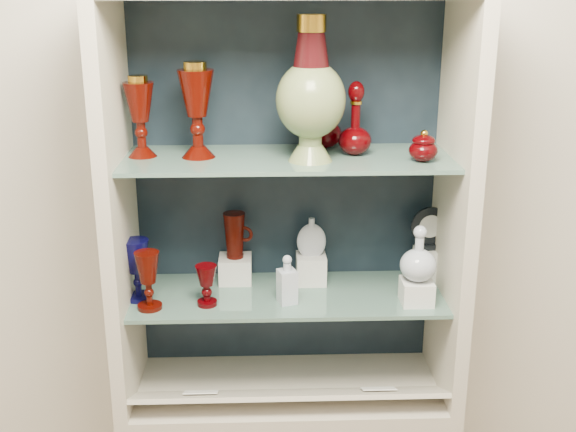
{
  "coord_description": "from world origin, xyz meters",
  "views": [
    {
      "loc": [
        -0.07,
        -0.43,
        1.95
      ],
      "look_at": [
        0.0,
        1.53,
        1.3
      ],
      "focal_mm": 45.0,
      "sensor_mm": 36.0,
      "label": 1
    }
  ],
  "objects_px": {
    "cobalt_goblet": "(137,270)",
    "cameo_medallion": "(430,228)",
    "lidded_bowl": "(423,145)",
    "pedestal_lamp_left": "(140,117)",
    "pedestal_lamp_right": "(197,110)",
    "ruby_goblet_tall": "(148,281)",
    "enamel_urn": "(311,90)",
    "flat_flask": "(311,236)",
    "ruby_pitcher": "(235,235)",
    "clear_round_decanter": "(419,255)",
    "ruby_decanter_a": "(326,106)",
    "ruby_goblet_small": "(207,285)",
    "ruby_decanter_b": "(356,116)",
    "clear_square_bottle": "(287,279)"
  },
  "relations": [
    {
      "from": "cobalt_goblet",
      "to": "cameo_medallion",
      "type": "height_order",
      "value": "cameo_medallion"
    },
    {
      "from": "lidded_bowl",
      "to": "pedestal_lamp_left",
      "type": "bearing_deg",
      "value": 173.66
    },
    {
      "from": "pedestal_lamp_right",
      "to": "cameo_medallion",
      "type": "relative_size",
      "value": 1.88
    },
    {
      "from": "lidded_bowl",
      "to": "ruby_goblet_tall",
      "type": "xyz_separation_m",
      "value": [
        -0.77,
        -0.02,
        -0.38
      ]
    },
    {
      "from": "enamel_urn",
      "to": "lidded_bowl",
      "type": "bearing_deg",
      "value": -3.67
    },
    {
      "from": "lidded_bowl",
      "to": "flat_flask",
      "type": "distance_m",
      "value": 0.45
    },
    {
      "from": "ruby_pitcher",
      "to": "lidded_bowl",
      "type": "bearing_deg",
      "value": -1.83
    },
    {
      "from": "cobalt_goblet",
      "to": "ruby_goblet_tall",
      "type": "relative_size",
      "value": 1.07
    },
    {
      "from": "pedestal_lamp_right",
      "to": "clear_round_decanter",
      "type": "height_order",
      "value": "pedestal_lamp_right"
    },
    {
      "from": "ruby_decanter_a",
      "to": "enamel_urn",
      "type": "bearing_deg",
      "value": -109.71
    },
    {
      "from": "ruby_goblet_small",
      "to": "flat_flask",
      "type": "xyz_separation_m",
      "value": [
        0.31,
        0.15,
        0.09
      ]
    },
    {
      "from": "ruby_decanter_a",
      "to": "ruby_goblet_small",
      "type": "distance_m",
      "value": 0.62
    },
    {
      "from": "clear_round_decanter",
      "to": "ruby_goblet_tall",
      "type": "bearing_deg",
      "value": -179.26
    },
    {
      "from": "enamel_urn",
      "to": "ruby_pitcher",
      "type": "bearing_deg",
      "value": 146.48
    },
    {
      "from": "ruby_decanter_b",
      "to": "ruby_goblet_small",
      "type": "height_order",
      "value": "ruby_decanter_b"
    },
    {
      "from": "ruby_decanter_a",
      "to": "cobalt_goblet",
      "type": "bearing_deg",
      "value": -166.83
    },
    {
      "from": "pedestal_lamp_left",
      "to": "cameo_medallion",
      "type": "distance_m",
      "value": 0.93
    },
    {
      "from": "ruby_decanter_a",
      "to": "cameo_medallion",
      "type": "height_order",
      "value": "ruby_decanter_a"
    },
    {
      "from": "pedestal_lamp_left",
      "to": "lidded_bowl",
      "type": "height_order",
      "value": "pedestal_lamp_left"
    },
    {
      "from": "pedestal_lamp_left",
      "to": "enamel_urn",
      "type": "bearing_deg",
      "value": -8.08
    },
    {
      "from": "cameo_medallion",
      "to": "pedestal_lamp_left",
      "type": "bearing_deg",
      "value": 178.16
    },
    {
      "from": "ruby_goblet_small",
      "to": "clear_square_bottle",
      "type": "xyz_separation_m",
      "value": [
        0.23,
        0.01,
        0.01
      ]
    },
    {
      "from": "ruby_goblet_tall",
      "to": "clear_round_decanter",
      "type": "distance_m",
      "value": 0.77
    },
    {
      "from": "cobalt_goblet",
      "to": "flat_flask",
      "type": "xyz_separation_m",
      "value": [
        0.52,
        0.1,
        0.06
      ]
    },
    {
      "from": "enamel_urn",
      "to": "ruby_decanter_a",
      "type": "distance_m",
      "value": 0.18
    },
    {
      "from": "cobalt_goblet",
      "to": "clear_square_bottle",
      "type": "xyz_separation_m",
      "value": [
        0.44,
        -0.04,
        -0.02
      ]
    },
    {
      "from": "pedestal_lamp_right",
      "to": "lidded_bowl",
      "type": "xyz_separation_m",
      "value": [
        0.62,
        -0.07,
        -0.09
      ]
    },
    {
      "from": "enamel_urn",
      "to": "ruby_goblet_small",
      "type": "relative_size",
      "value": 3.2
    },
    {
      "from": "clear_square_bottle",
      "to": "ruby_goblet_small",
      "type": "bearing_deg",
      "value": -177.86
    },
    {
      "from": "ruby_decanter_a",
      "to": "flat_flask",
      "type": "xyz_separation_m",
      "value": [
        -0.04,
        -0.03,
        -0.39
      ]
    },
    {
      "from": "clear_round_decanter",
      "to": "clear_square_bottle",
      "type": "bearing_deg",
      "value": 177.53
    },
    {
      "from": "ruby_decanter_b",
      "to": "flat_flask",
      "type": "height_order",
      "value": "ruby_decanter_b"
    },
    {
      "from": "pedestal_lamp_right",
      "to": "ruby_goblet_small",
      "type": "bearing_deg",
      "value": -79.38
    },
    {
      "from": "lidded_bowl",
      "to": "ruby_goblet_small",
      "type": "bearing_deg",
      "value": -179.35
    },
    {
      "from": "enamel_urn",
      "to": "cobalt_goblet",
      "type": "relative_size",
      "value": 2.12
    },
    {
      "from": "ruby_goblet_tall",
      "to": "ruby_goblet_small",
      "type": "distance_m",
      "value": 0.17
    },
    {
      "from": "pedestal_lamp_right",
      "to": "ruby_goblet_tall",
      "type": "bearing_deg",
      "value": -146.63
    },
    {
      "from": "clear_round_decanter",
      "to": "ruby_decanter_a",
      "type": "bearing_deg",
      "value": 143.79
    },
    {
      "from": "ruby_decanter_a",
      "to": "ruby_goblet_small",
      "type": "relative_size",
      "value": 2.04
    },
    {
      "from": "enamel_urn",
      "to": "cobalt_goblet",
      "type": "bearing_deg",
      "value": 177.34
    },
    {
      "from": "pedestal_lamp_left",
      "to": "pedestal_lamp_right",
      "type": "distance_m",
      "value": 0.16
    },
    {
      "from": "ruby_decanter_a",
      "to": "flat_flask",
      "type": "distance_m",
      "value": 0.4
    },
    {
      "from": "enamel_urn",
      "to": "ruby_goblet_tall",
      "type": "xyz_separation_m",
      "value": [
        -0.46,
        -0.04,
        -0.53
      ]
    },
    {
      "from": "ruby_decanter_a",
      "to": "lidded_bowl",
      "type": "height_order",
      "value": "ruby_decanter_a"
    },
    {
      "from": "lidded_bowl",
      "to": "ruby_goblet_tall",
      "type": "bearing_deg",
      "value": -178.18
    },
    {
      "from": "ruby_decanter_b",
      "to": "ruby_goblet_small",
      "type": "relative_size",
      "value": 1.81
    },
    {
      "from": "ruby_decanter_b",
      "to": "ruby_pitcher",
      "type": "height_order",
      "value": "ruby_decanter_b"
    },
    {
      "from": "cobalt_goblet",
      "to": "cameo_medallion",
      "type": "relative_size",
      "value": 1.3
    },
    {
      "from": "clear_round_decanter",
      "to": "cameo_medallion",
      "type": "height_order",
      "value": "cameo_medallion"
    },
    {
      "from": "clear_square_bottle",
      "to": "clear_round_decanter",
      "type": "distance_m",
      "value": 0.38
    }
  ]
}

